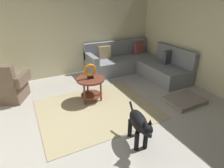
# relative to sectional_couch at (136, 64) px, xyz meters

# --- Properties ---
(ground_plane) EXTENTS (6.00, 6.00, 0.10)m
(ground_plane) POSITION_rel_sectional_couch_xyz_m (-1.99, -2.01, -0.34)
(ground_plane) COLOR #B7B2A8
(wall_back) EXTENTS (6.00, 0.12, 2.70)m
(wall_back) POSITION_rel_sectional_couch_xyz_m (-1.99, 0.93, 1.06)
(wall_back) COLOR beige
(wall_back) RESTS_ON ground_plane
(area_rug) EXTENTS (2.30, 1.90, 0.01)m
(area_rug) POSITION_rel_sectional_couch_xyz_m (-1.84, -1.31, -0.29)
(area_rug) COLOR tan
(area_rug) RESTS_ON ground_plane
(sectional_couch) EXTENTS (2.20, 2.25, 0.88)m
(sectional_couch) POSITION_rel_sectional_couch_xyz_m (0.00, 0.00, 0.00)
(sectional_couch) COLOR gray
(sectional_couch) RESTS_ON ground_plane
(armchair) EXTENTS (0.98, 0.89, 0.88)m
(armchair) POSITION_rel_sectional_couch_xyz_m (-3.42, -0.10, 0.03)
(armchair) COLOR brown
(armchair) RESTS_ON ground_plane
(side_table) EXTENTS (0.60, 0.60, 0.54)m
(side_table) POSITION_rel_sectional_couch_xyz_m (-1.82, -0.94, 0.12)
(side_table) COLOR brown
(side_table) RESTS_ON ground_plane
(torus_sculpture) EXTENTS (0.28, 0.08, 0.33)m
(torus_sculpture) POSITION_rel_sectional_couch_xyz_m (-1.82, -0.94, 0.42)
(torus_sculpture) COLOR black
(torus_sculpture) RESTS_ON side_table
(dog_bed_mat) EXTENTS (0.80, 0.60, 0.09)m
(dog_bed_mat) POSITION_rel_sectional_couch_xyz_m (-0.01, -1.93, -0.25)
(dog_bed_mat) COLOR gray
(dog_bed_mat) RESTS_ON ground_plane
(dog) EXTENTS (0.33, 0.84, 0.63)m
(dog) POSITION_rel_sectional_couch_xyz_m (-1.65, -2.53, 0.09)
(dog) COLOR black
(dog) RESTS_ON ground_plane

